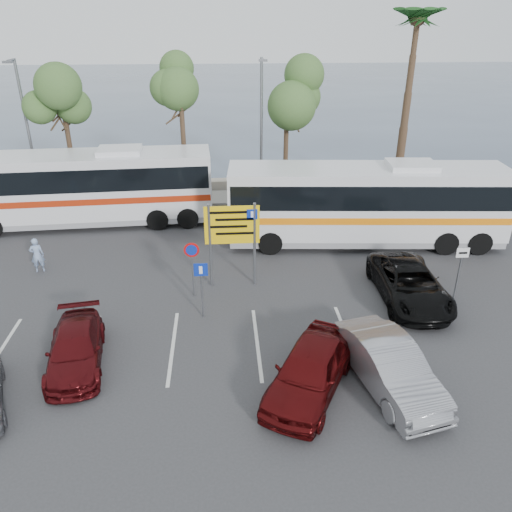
{
  "coord_description": "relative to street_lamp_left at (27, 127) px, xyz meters",
  "views": [
    {
      "loc": [
        0.66,
        -15.15,
        10.27
      ],
      "look_at": [
        1.94,
        3.0,
        1.39
      ],
      "focal_mm": 35.0,
      "sensor_mm": 36.0,
      "label": 1
    }
  ],
  "objects": [
    {
      "name": "sign_parking",
      "position": [
        9.8,
        -12.73,
        -3.13
      ],
      "size": [
        0.5,
        0.07,
        2.25
      ],
      "color": "slate",
      "rests_on": "ground"
    },
    {
      "name": "sign_taxi",
      "position": [
        19.8,
        -12.03,
        -3.18
      ],
      "size": [
        0.5,
        0.07,
        2.2
      ],
      "color": "slate",
      "rests_on": "ground"
    },
    {
      "name": "direction_sign",
      "position": [
        11.0,
        -10.32,
        -2.17
      ],
      "size": [
        2.2,
        0.12,
        3.6
      ],
      "color": "slate",
      "rests_on": "ground"
    },
    {
      "name": "car_red",
      "position": [
        13.09,
        -17.02,
        -3.84
      ],
      "size": [
        3.73,
        4.8,
        1.53
      ],
      "primitive_type": "imported",
      "rotation": [
        0.0,
        0.0,
        -0.5
      ],
      "color": "#4B0A0B",
      "rests_on": "ground"
    },
    {
      "name": "sign_no_stop",
      "position": [
        9.4,
        -11.13,
        -3.02
      ],
      "size": [
        0.6,
        0.08,
        2.35
      ],
      "color": "slate",
      "rests_on": "ground"
    },
    {
      "name": "pedestrian_near",
      "position": [
        2.52,
        -8.52,
        -3.81
      ],
      "size": [
        0.65,
        0.51,
        1.58
      ],
      "primitive_type": "imported",
      "rotation": [
        0.0,
        0.0,
        3.39
      ],
      "color": "#8399BE",
      "rests_on": "ground"
    },
    {
      "name": "street_lamp_right",
      "position": [
        13.0,
        0.0,
        0.0
      ],
      "size": [
        0.45,
        1.15,
        8.01
      ],
      "color": "slate",
      "rests_on": "kerb_strip"
    },
    {
      "name": "seawall",
      "position": [
        10.0,
        2.48,
        -4.3
      ],
      "size": [
        48.0,
        0.8,
        0.6
      ],
      "primitive_type": "cube",
      "color": "tan",
      "rests_on": "ground"
    },
    {
      "name": "palm_tree",
      "position": [
        21.5,
        0.48,
        5.27
      ],
      "size": [
        4.8,
        4.8,
        11.2
      ],
      "color": "#382619",
      "rests_on": "kerb_strip"
    },
    {
      "name": "street_lamp_left",
      "position": [
        0.0,
        0.0,
        0.0
      ],
      "size": [
        0.45,
        1.15,
        8.01
      ],
      "color": "slate",
      "rests_on": "kerb_strip"
    },
    {
      "name": "kerb_strip",
      "position": [
        10.0,
        0.48,
        -4.52
      ],
      "size": [
        44.0,
        2.4,
        0.15
      ],
      "primitive_type": "cube",
      "color": "gray",
      "rests_on": "ground"
    },
    {
      "name": "pedestrian_far",
      "position": [
        21.0,
        -7.02,
        -3.68
      ],
      "size": [
        1.08,
        1.13,
        1.84
      ],
      "primitive_type": "imported",
      "rotation": [
        0.0,
        0.0,
        2.16
      ],
      "color": "#363D52",
      "rests_on": "ground"
    },
    {
      "name": "coach_bus_left",
      "position": [
        3.5,
        -3.02,
        -2.71
      ],
      "size": [
        13.22,
        3.5,
        4.08
      ],
      "color": "silver",
      "rests_on": "ground"
    },
    {
      "name": "ground",
      "position": [
        10.0,
        -13.52,
        -4.6
      ],
      "size": [
        120.0,
        120.0,
        0.0
      ],
      "primitive_type": "plane",
      "color": "#323234",
      "rests_on": "ground"
    },
    {
      "name": "tree_left",
      "position": [
        2.0,
        0.48,
        1.41
      ],
      "size": [
        3.2,
        3.2,
        7.2
      ],
      "color": "#382619",
      "rests_on": "kerb_strip"
    },
    {
      "name": "car_silver_b",
      "position": [
        15.49,
        -17.02,
        -3.85
      ],
      "size": [
        2.61,
        4.82,
        1.51
      ],
      "primitive_type": "imported",
      "rotation": [
        0.0,
        0.0,
        0.23
      ],
      "color": "gray",
      "rests_on": "ground"
    },
    {
      "name": "sea",
      "position": [
        10.0,
        46.48,
        -4.59
      ],
      "size": [
        140.0,
        140.0,
        0.0
      ],
      "primitive_type": "plane",
      "color": "#38465A",
      "rests_on": "ground"
    },
    {
      "name": "tree_mid",
      "position": [
        8.5,
        0.48,
        2.06
      ],
      "size": [
        3.2,
        3.2,
        8.0
      ],
      "color": "#382619",
      "rests_on": "kerb_strip"
    },
    {
      "name": "coach_bus_right",
      "position": [
        17.5,
        -6.53,
        -2.71
      ],
      "size": [
        13.25,
        3.77,
        4.08
      ],
      "color": "silver",
      "rests_on": "ground"
    },
    {
      "name": "car_maroon",
      "position": [
        5.8,
        -15.24,
        -4.01
      ],
      "size": [
        2.25,
        4.28,
        1.18
      ],
      "primitive_type": "imported",
      "rotation": [
        0.0,
        0.0,
        0.15
      ],
      "color": "#4A0C0F",
      "rests_on": "ground"
    },
    {
      "name": "tree_right",
      "position": [
        14.5,
        0.48,
        1.57
      ],
      "size": [
        3.2,
        3.2,
        7.4
      ],
      "color": "#382619",
      "rests_on": "kerb_strip"
    },
    {
      "name": "suv_black",
      "position": [
        17.89,
        -12.02,
        -3.9
      ],
      "size": [
        2.43,
        5.1,
        1.41
      ],
      "primitive_type": "imported",
      "rotation": [
        0.0,
        0.0,
        -0.02
      ],
      "color": "black",
      "rests_on": "ground"
    },
    {
      "name": "lane_markings",
      "position": [
        8.86,
        -14.52,
        -4.6
      ],
      "size": [
        12.02,
        4.2,
        0.01
      ],
      "primitive_type": null,
      "color": "silver",
      "rests_on": "ground"
    }
  ]
}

